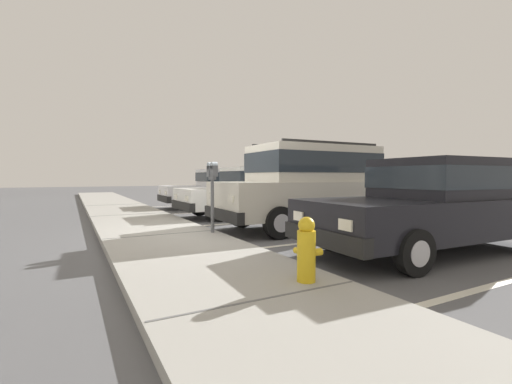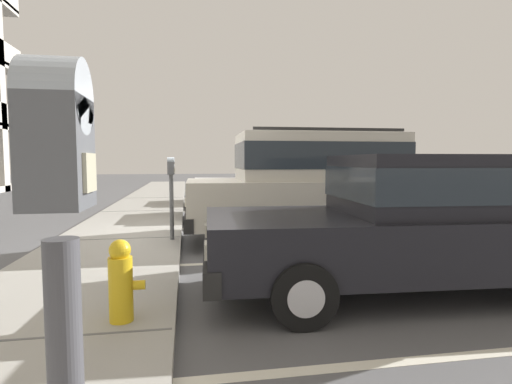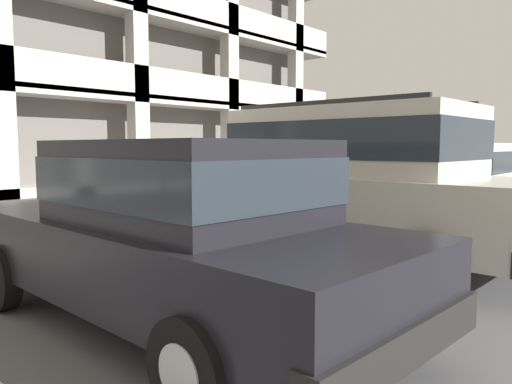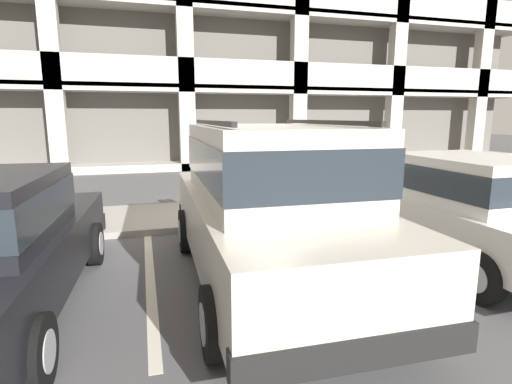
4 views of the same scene
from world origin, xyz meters
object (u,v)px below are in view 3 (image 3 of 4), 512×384
Objects in this scene: dark_hatchback at (432,185)px; parking_meter_near at (203,166)px; silver_suv at (350,178)px; red_sedan at (173,229)px; blue_coupe at (502,177)px.

parking_meter_near is at bearing 139.89° from dark_hatchback.
silver_suv is 3.09m from red_sedan.
silver_suv reaches higher than parking_meter_near.
dark_hatchback is at bearing 2.84° from silver_suv.
dark_hatchback is at bearing -39.61° from parking_meter_near.
dark_hatchback is 3.16× the size of parking_meter_near.
dark_hatchback is 4.03m from parking_meter_near.
dark_hatchback is at bearing 176.52° from blue_coupe.
dark_hatchback is (6.03, 0.21, 0.00)m from red_sedan.
silver_suv reaches higher than dark_hatchback.
blue_coupe is at bearing -0.48° from silver_suv.
red_sedan is 4.06m from parking_meter_near.
red_sedan and dark_hatchback have the same top height.
red_sedan is 1.01× the size of blue_coupe.
silver_suv is at bearing 179.48° from blue_coupe.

